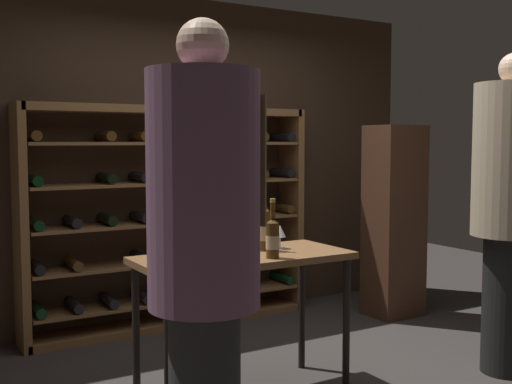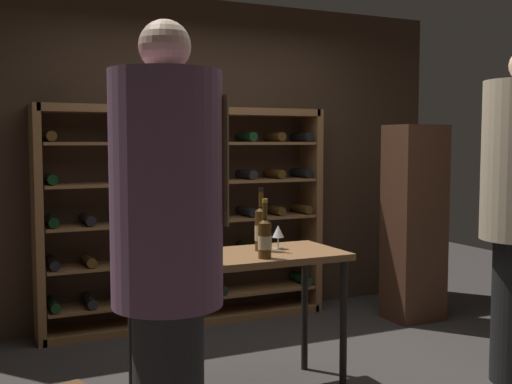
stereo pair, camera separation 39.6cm
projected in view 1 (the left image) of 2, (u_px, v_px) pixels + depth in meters
ground_plane at (301, 380)px, 4.02m from camera, size 9.46×9.46×0.00m
back_wall at (185, 160)px, 5.39m from camera, size 4.53×0.10×2.69m
wine_rack at (171, 218)px, 5.13m from camera, size 2.39×0.32×1.78m
tasting_table at (244, 271)px, 3.68m from camera, size 1.25×0.56×0.85m
person_bystander_red_print at (204, 247)px, 2.49m from camera, size 0.44×0.44×1.97m
person_guest_plum_blouse at (510, 198)px, 4.06m from camera, size 0.49×0.49×2.06m
display_cabinet at (394, 221)px, 5.47m from camera, size 0.44×0.36×1.64m
wine_bottle_amber_reserve at (264, 228)px, 3.80m from camera, size 0.08×0.08×0.38m
wine_bottle_gold_foil at (273, 238)px, 3.55m from camera, size 0.08×0.08×0.34m
wine_bottle_red_label at (216, 240)px, 3.33m from camera, size 0.09×0.09×0.38m
wine_glass_stemmed_right at (165, 248)px, 3.25m from camera, size 0.08×0.08×0.14m
wine_glass_stemmed_left at (280, 232)px, 3.87m from camera, size 0.07×0.07×0.14m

